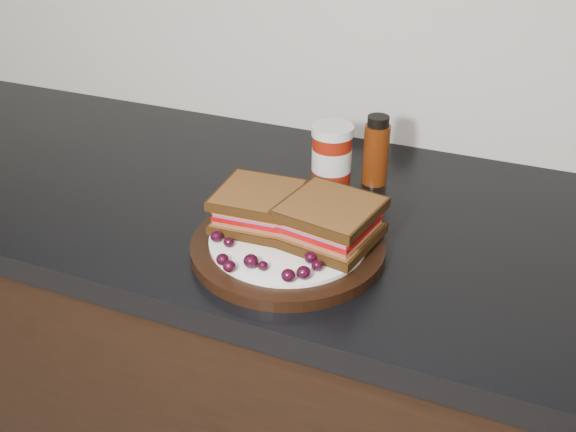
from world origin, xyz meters
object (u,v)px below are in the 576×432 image
at_px(plate, 288,246).
at_px(sandwich_left, 258,207).
at_px(oil_bottle, 376,150).
at_px(condiment_jar, 332,155).

xyz_separation_m(plate, sandwich_left, (-0.06, 0.02, 0.04)).
height_order(plate, sandwich_left, sandwich_left).
bearing_deg(oil_bottle, plate, -101.78).
relative_size(sandwich_left, condiment_jar, 1.11).
height_order(sandwich_left, condiment_jar, condiment_jar).
bearing_deg(oil_bottle, condiment_jar, -157.34).
bearing_deg(plate, condiment_jar, 93.73).
relative_size(plate, sandwich_left, 2.40).
xyz_separation_m(condiment_jar, oil_bottle, (0.07, 0.03, 0.01)).
distance_m(sandwich_left, condiment_jar, 0.21).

